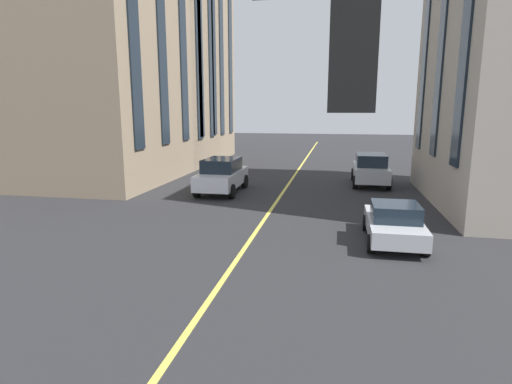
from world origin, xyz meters
name	(u,v)px	position (x,y,z in m)	size (l,w,h in m)	color
lane_centre_line	(275,203)	(20.00, 0.00, 0.00)	(80.00, 0.16, 0.01)	#D8C64C
car_white_parked_b	(222,175)	(22.24, 3.32, 0.97)	(4.70, 2.14, 1.88)	silver
car_silver_near	(394,223)	(14.79, -4.90, 0.70)	(3.90, 1.89, 1.40)	#B7BABF
car_silver_oncoming	(371,169)	(26.26, -4.90, 0.97)	(4.70, 2.14, 1.88)	#B7BABF
building_left_near	(119,48)	(27.83, 12.12, 8.68)	(17.29, 9.37, 17.36)	gray
building_left_far	(165,67)	(35.61, 12.09, 8.15)	(12.38, 9.30, 16.29)	gray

